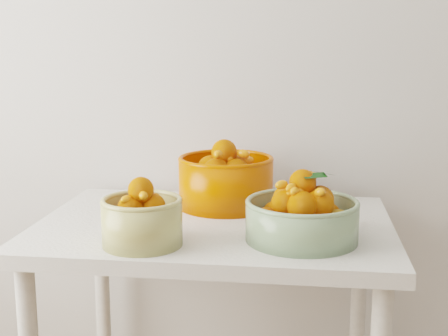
{
  "coord_description": "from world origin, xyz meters",
  "views": [
    {
      "loc": [
        -0.19,
        -0.09,
        1.25
      ],
      "look_at": [
        -0.4,
        1.53,
        0.92
      ],
      "focal_mm": 50.0,
      "sensor_mm": 36.0,
      "label": 1
    }
  ],
  "objects_px": {
    "table": "(215,254)",
    "bowl_green": "(302,216)",
    "bowl_orange": "(226,180)",
    "bowl_cream": "(142,219)"
  },
  "relations": [
    {
      "from": "table",
      "to": "bowl_cream",
      "type": "bearing_deg",
      "value": -123.29
    },
    {
      "from": "table",
      "to": "bowl_orange",
      "type": "relative_size",
      "value": 2.99
    },
    {
      "from": "table",
      "to": "bowl_green",
      "type": "relative_size",
      "value": 2.64
    },
    {
      "from": "table",
      "to": "bowl_cream",
      "type": "distance_m",
      "value": 0.32
    },
    {
      "from": "bowl_orange",
      "to": "table",
      "type": "bearing_deg",
      "value": -93.57
    },
    {
      "from": "bowl_cream",
      "to": "table",
      "type": "bearing_deg",
      "value": 56.71
    },
    {
      "from": "bowl_cream",
      "to": "bowl_orange",
      "type": "relative_size",
      "value": 0.65
    },
    {
      "from": "table",
      "to": "bowl_orange",
      "type": "xyz_separation_m",
      "value": [
        0.01,
        0.17,
        0.18
      ]
    },
    {
      "from": "bowl_green",
      "to": "table",
      "type": "bearing_deg",
      "value": 150.41
    },
    {
      "from": "bowl_orange",
      "to": "bowl_green",
      "type": "bearing_deg",
      "value": -52.73
    }
  ]
}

